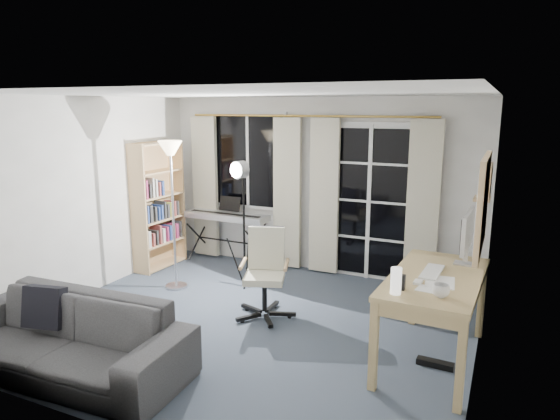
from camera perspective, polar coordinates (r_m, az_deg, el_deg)
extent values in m
cube|color=#3A4454|center=(5.50, -3.46, -12.87)|extent=(4.50, 4.00, 0.02)
cube|color=white|center=(7.28, -3.55, 5.63)|extent=(1.20, 0.06, 1.40)
cube|color=black|center=(7.25, -3.66, 5.61)|extent=(1.10, 0.02, 1.30)
cube|color=white|center=(7.24, -3.70, 5.60)|extent=(0.04, 0.03, 1.30)
cube|color=white|center=(6.69, 10.21, 0.81)|extent=(1.32, 0.06, 2.11)
cube|color=black|center=(6.74, 7.68, 0.97)|extent=(0.55, 0.02, 1.95)
cube|color=black|center=(6.60, 12.66, 0.54)|extent=(0.55, 0.02, 1.95)
cube|color=white|center=(6.66, 10.12, 0.75)|extent=(0.05, 0.04, 2.05)
cube|color=white|center=(6.76, 9.98, -3.21)|extent=(1.15, 0.03, 0.03)
cube|color=white|center=(6.65, 10.13, 0.96)|extent=(1.15, 0.03, 0.03)
cube|color=white|center=(6.58, 10.29, 5.24)|extent=(1.15, 0.03, 0.03)
cylinder|color=gold|center=(6.78, 2.89, 10.69)|extent=(3.50, 0.03, 0.03)
cube|color=beige|center=(7.60, -8.53, 2.60)|extent=(0.40, 0.07, 2.10)
cube|color=beige|center=(6.96, 0.82, 1.88)|extent=(0.40, 0.07, 2.10)
cube|color=beige|center=(6.76, 5.09, 1.53)|extent=(0.40, 0.07, 2.10)
cube|color=beige|center=(6.45, 16.02, 0.61)|extent=(0.40, 0.07, 2.10)
cube|color=tan|center=(6.98, -15.91, -0.08)|extent=(0.29, 0.04, 1.79)
cube|color=tan|center=(7.58, -11.75, 1.04)|extent=(0.29, 0.04, 1.79)
cube|color=tan|center=(7.36, -14.51, 0.59)|extent=(0.06, 0.81, 1.79)
cube|color=tan|center=(7.49, -13.42, -6.04)|extent=(0.32, 0.82, 0.02)
cube|color=tan|center=(7.40, -13.54, -3.59)|extent=(0.32, 0.82, 0.02)
cube|color=tan|center=(7.31, -13.67, -1.01)|extent=(0.32, 0.82, 0.02)
cube|color=tan|center=(7.25, -13.80, 1.62)|extent=(0.32, 0.82, 0.02)
cube|color=tan|center=(7.20, -13.93, 4.29)|extent=(0.32, 0.82, 0.02)
cube|color=tan|center=(7.16, -14.09, 7.35)|extent=(0.32, 0.82, 0.02)
cube|color=silver|center=(7.11, -15.22, -3.23)|extent=(0.20, 0.06, 0.23)
cube|color=#A74A45|center=(7.18, -14.74, -3.26)|extent=(0.20, 0.05, 0.18)
cube|color=#383838|center=(7.23, -14.35, -3.03)|extent=(0.20, 0.04, 0.21)
cube|color=#A74A45|center=(7.27, -14.01, -2.69)|extent=(0.20, 0.04, 0.27)
cube|color=silver|center=(7.33, -13.64, -2.79)|extent=(0.20, 0.06, 0.21)
cube|color=#A8305F|center=(7.39, -13.23, -2.62)|extent=(0.20, 0.04, 0.22)
cube|color=#304990|center=(7.44, -12.88, -2.50)|extent=(0.20, 0.05, 0.22)
cube|color=#A74A45|center=(7.50, -12.49, -2.41)|extent=(0.20, 0.04, 0.21)
cube|color=#A8305F|center=(7.55, -12.18, -2.28)|extent=(0.20, 0.06, 0.21)
cube|color=#383838|center=(7.61, -11.79, -2.07)|extent=(0.20, 0.03, 0.24)
cube|color=#304990|center=(7.03, -15.37, -0.49)|extent=(0.20, 0.04, 0.25)
cube|color=#383838|center=(7.08, -15.02, -0.41)|extent=(0.20, 0.06, 0.24)
cube|color=#383838|center=(7.15, -14.54, -0.41)|extent=(0.20, 0.04, 0.21)
cube|color=#304990|center=(7.20, -14.17, -0.36)|extent=(0.20, 0.04, 0.19)
cube|color=#304990|center=(7.24, -13.84, -0.20)|extent=(0.20, 0.04, 0.21)
cube|color=#383838|center=(7.29, -13.50, 0.04)|extent=(0.20, 0.04, 0.25)
cube|color=#383838|center=(7.34, -13.16, -0.06)|extent=(0.20, 0.05, 0.20)
cube|color=#EBEF59|center=(7.40, -12.78, 0.10)|extent=(0.20, 0.05, 0.21)
cube|color=#A74A45|center=(7.45, -12.42, 0.24)|extent=(0.20, 0.04, 0.22)
cube|color=#383838|center=(7.50, -12.12, 0.28)|extent=(0.20, 0.04, 0.21)
cube|color=#A8305F|center=(6.97, -15.53, 2.28)|extent=(0.20, 0.04, 0.25)
cube|color=#383838|center=(7.03, -15.14, 2.13)|extent=(0.20, 0.03, 0.19)
cube|color=silver|center=(7.06, -14.82, 2.50)|extent=(0.20, 0.04, 0.27)
cube|color=silver|center=(7.11, -14.46, 2.49)|extent=(0.20, 0.04, 0.25)
cube|color=#A74A45|center=(7.17, -14.10, 2.39)|extent=(0.20, 0.04, 0.20)
cube|color=#304990|center=(7.21, -13.77, 2.49)|extent=(0.20, 0.05, 0.21)
cylinder|color=#B2B2B7|center=(6.61, -11.75, -8.50)|extent=(0.34, 0.34, 0.03)
cylinder|color=#B2B2B7|center=(6.36, -12.08, -1.09)|extent=(0.04, 0.04, 1.73)
cone|color=#FFE5B2|center=(6.23, -12.43, 6.92)|extent=(0.36, 0.36, 0.18)
cylinder|color=black|center=(7.63, -9.17, -3.07)|extent=(0.04, 0.61, 0.55)
cylinder|color=black|center=(7.63, -9.17, -3.07)|extent=(0.04, 0.61, 0.55)
cylinder|color=black|center=(7.13, -2.71, -3.99)|extent=(0.04, 0.61, 0.55)
cylinder|color=black|center=(7.13, -2.71, -3.99)|extent=(0.04, 0.61, 0.55)
cylinder|color=black|center=(7.37, -6.06, -3.52)|extent=(0.98, 0.04, 0.02)
cube|color=silver|center=(7.28, -6.12, -0.70)|extent=(1.28, 0.35, 0.09)
cube|color=white|center=(7.20, -6.45, -0.56)|extent=(1.17, 0.16, 0.01)
cube|color=black|center=(7.23, -6.29, -0.42)|extent=(1.13, 0.10, 0.01)
cube|color=black|center=(7.32, -5.74, 0.72)|extent=(0.34, 0.08, 0.21)
cylinder|color=black|center=(6.40, -3.43, -6.26)|extent=(0.11, 0.25, 0.66)
cylinder|color=black|center=(6.58, -3.75, -5.76)|extent=(0.17, 0.21, 0.66)
cylinder|color=black|center=(6.46, -5.03, -6.11)|extent=(0.26, 0.07, 0.66)
cylinder|color=black|center=(6.31, -4.16, -0.45)|extent=(0.04, 0.04, 1.14)
cylinder|color=silver|center=(6.18, -4.59, 4.62)|extent=(0.25, 0.19, 0.22)
cylinder|color=white|center=(6.14, -5.09, 4.56)|extent=(0.18, 0.09, 0.19)
cube|color=black|center=(5.60, 0.32, -11.80)|extent=(0.29, 0.14, 0.04)
cylinder|color=black|center=(5.60, 1.09, -11.99)|extent=(0.06, 0.06, 0.05)
cube|color=black|center=(5.78, -0.91, -10.99)|extent=(0.05, 0.29, 0.04)
cylinder|color=black|center=(5.85, -0.62, -10.90)|extent=(0.06, 0.06, 0.05)
cube|color=black|center=(5.74, -3.26, -11.18)|extent=(0.29, 0.13, 0.04)
cylinder|color=black|center=(5.80, -3.79, -11.15)|extent=(0.06, 0.06, 0.05)
cube|color=black|center=(5.53, -3.63, -12.13)|extent=(0.20, 0.27, 0.04)
cylinder|color=black|center=(5.51, -4.32, -12.45)|extent=(0.06, 0.06, 0.05)
cube|color=black|center=(5.44, -1.34, -12.55)|extent=(0.21, 0.26, 0.04)
cylinder|color=black|center=(5.38, -1.18, -13.04)|extent=(0.06, 0.06, 0.05)
cylinder|color=black|center=(5.53, -1.78, -9.68)|extent=(0.07, 0.07, 0.37)
cube|color=beige|center=(5.46, -1.79, -7.72)|extent=(0.54, 0.54, 0.07)
cube|color=beige|center=(5.57, -1.56, -4.36)|extent=(0.42, 0.24, 0.48)
cube|color=black|center=(5.60, -1.52, -4.08)|extent=(0.39, 0.22, 0.44)
cylinder|color=tan|center=(5.47, -4.27, -6.11)|extent=(0.16, 0.36, 0.04)
cylinder|color=tan|center=(5.41, 0.74, -6.27)|extent=(0.16, 0.36, 0.04)
cube|color=tan|center=(4.66, 17.40, -7.46)|extent=(0.82, 1.55, 0.04)
cube|color=tan|center=(4.69, 17.35, -8.33)|extent=(0.78, 1.50, 0.11)
cube|color=tan|center=(4.24, 10.65, -15.03)|extent=(0.07, 0.07, 0.77)
cube|color=tan|center=(4.13, 19.96, -16.37)|extent=(0.07, 0.07, 0.77)
cube|color=tan|center=(5.51, 15.02, -8.76)|extent=(0.07, 0.07, 0.77)
cube|color=tan|center=(5.43, 22.03, -9.57)|extent=(0.07, 0.07, 0.77)
cube|color=silver|center=(5.06, 20.36, -5.77)|extent=(0.20, 0.14, 0.02)
cube|color=silver|center=(5.02, 20.48, -4.21)|extent=(0.04, 0.03, 0.24)
cube|color=silver|center=(4.98, 20.62, -2.30)|extent=(0.06, 0.58, 0.37)
cube|color=black|center=(4.98, 20.37, -2.27)|extent=(0.04, 0.54, 0.32)
cube|color=white|center=(4.72, 16.97, -6.80)|extent=(0.17, 0.46, 0.02)
cube|color=white|center=(4.42, 15.49, -7.94)|extent=(0.07, 0.11, 0.02)
cube|color=white|center=(4.50, 17.81, -7.84)|extent=(0.27, 0.34, 0.01)
cube|color=white|center=(4.31, 16.88, -8.71)|extent=(0.25, 0.19, 0.00)
cube|color=black|center=(4.22, 13.75, -8.02)|extent=(0.06, 0.05, 0.13)
cylinder|color=white|center=(4.11, 13.12, -7.89)|extent=(0.09, 0.09, 0.22)
cube|color=black|center=(4.86, 17.32, -16.41)|extent=(0.33, 0.10, 0.05)
imported|color=silver|center=(4.15, 17.93, -8.60)|extent=(0.14, 0.11, 0.13)
cube|color=tan|center=(4.11, 22.18, 0.64)|extent=(0.04, 0.94, 0.74)
cube|color=white|center=(4.11, 21.90, 0.66)|extent=(0.01, 0.84, 0.64)
cube|color=tan|center=(4.99, 22.82, 3.01)|extent=(0.03, 0.42, 0.32)
cube|color=#499349|center=(4.99, 22.65, 3.03)|extent=(0.00, 0.36, 0.26)
cube|color=tan|center=(5.52, 22.10, 1.21)|extent=(0.16, 0.30, 0.02)
cone|color=beige|center=(5.51, 22.17, 2.13)|extent=(0.12, 0.12, 0.15)
imported|color=#2A2A2C|center=(4.77, -23.53, -12.02)|extent=(2.25, 0.75, 0.87)
cube|color=black|center=(5.03, -25.33, -9.99)|extent=(0.41, 0.28, 0.39)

